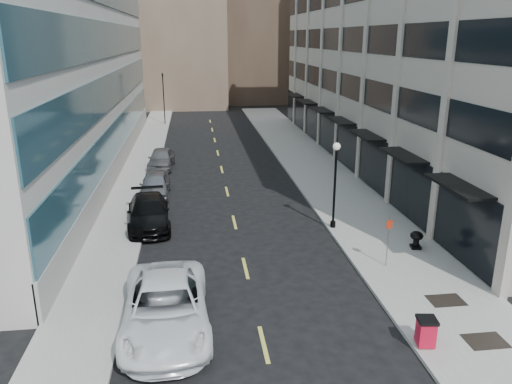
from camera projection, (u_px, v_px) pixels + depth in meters
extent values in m
plane|color=black|center=(273.00, 382.00, 15.40)|extent=(160.00, 160.00, 0.00)
cube|color=gray|center=(333.00, 186.00, 35.21)|extent=(5.00, 80.00, 0.15)
cube|color=gray|center=(131.00, 194.00, 33.53)|extent=(3.00, 80.00, 0.15)
cube|color=#BEB2A1|center=(429.00, 52.00, 40.32)|extent=(14.00, 46.00, 18.00)
cube|color=black|center=(341.00, 139.00, 41.57)|extent=(0.18, 46.00, 3.60)
cube|color=black|center=(343.00, 84.00, 40.23)|extent=(0.12, 46.00, 1.80)
cube|color=black|center=(346.00, 39.00, 39.19)|extent=(0.12, 46.00, 1.80)
cube|color=#BEB2A1|center=(451.00, 63.00, 23.38)|extent=(0.35, 0.60, 18.00)
cube|color=#BEB2A1|center=(400.00, 58.00, 29.06)|extent=(0.35, 0.60, 18.00)
cube|color=#BEB2A1|center=(366.00, 55.00, 34.75)|extent=(0.35, 0.60, 18.00)
cube|color=#BEB2A1|center=(341.00, 52.00, 40.43)|extent=(0.35, 0.60, 18.00)
cube|color=#BEB2A1|center=(322.00, 50.00, 46.11)|extent=(0.35, 0.60, 18.00)
cube|color=#BEB2A1|center=(308.00, 49.00, 51.79)|extent=(0.35, 0.60, 18.00)
cube|color=#BEB2A1|center=(296.00, 47.00, 57.47)|extent=(0.35, 0.60, 18.00)
cube|color=black|center=(458.00, 186.00, 21.99)|extent=(1.30, 4.00, 0.12)
cube|color=black|center=(403.00, 155.00, 27.67)|extent=(1.30, 4.00, 0.12)
cube|color=black|center=(366.00, 135.00, 33.35)|extent=(1.30, 4.00, 0.12)
cube|color=black|center=(341.00, 121.00, 39.03)|extent=(1.30, 4.00, 0.12)
cube|color=black|center=(322.00, 110.00, 44.71)|extent=(1.30, 4.00, 0.12)
cube|color=black|center=(307.00, 102.00, 50.39)|extent=(1.30, 4.00, 0.12)
cube|color=black|center=(295.00, 95.00, 56.07)|extent=(1.30, 4.00, 0.12)
cube|color=gray|center=(121.00, 159.00, 39.74)|extent=(0.20, 46.00, 1.80)
cube|color=#2D5A69|center=(119.00, 133.00, 39.11)|extent=(0.14, 45.60, 2.40)
cube|color=#2D5A69|center=(115.00, 87.00, 38.07)|extent=(0.14, 45.60, 2.40)
cube|color=#2D5A69|center=(111.00, 39.00, 37.02)|extent=(0.14, 45.60, 2.40)
cube|color=#826955|center=(176.00, 10.00, 75.13)|extent=(14.00, 18.00, 28.00)
cube|color=#826955|center=(119.00, 32.00, 84.29)|extent=(12.00, 14.00, 22.00)
cube|color=#BEB2A1|center=(321.00, 38.00, 77.07)|extent=(10.00, 14.00, 20.00)
cube|color=black|center=(485.00, 341.00, 17.21)|extent=(1.40, 1.00, 0.01)
cube|color=black|center=(446.00, 300.00, 19.86)|extent=(1.40, 1.00, 0.01)
cube|color=#D8CC4C|center=(264.00, 344.00, 17.29)|extent=(0.15, 2.20, 0.01)
cube|color=#D8CC4C|center=(245.00, 268.00, 22.97)|extent=(0.15, 2.20, 0.01)
cube|color=#D8CC4C|center=(234.00, 222.00, 28.65)|extent=(0.15, 2.20, 0.01)
cube|color=#D8CC4C|center=(227.00, 191.00, 34.33)|extent=(0.15, 2.20, 0.01)
cube|color=#D8CC4C|center=(222.00, 169.00, 40.01)|extent=(0.15, 2.20, 0.01)
cube|color=#D8CC4C|center=(218.00, 153.00, 45.70)|extent=(0.15, 2.20, 0.01)
cube|color=#D8CC4C|center=(215.00, 140.00, 51.38)|extent=(0.15, 2.20, 0.01)
cube|color=#D8CC4C|center=(212.00, 130.00, 57.06)|extent=(0.15, 2.20, 0.01)
cube|color=#D8CC4C|center=(210.00, 121.00, 62.74)|extent=(0.15, 2.20, 0.01)
cylinder|color=black|center=(164.00, 100.00, 59.29)|extent=(0.12, 0.12, 6.00)
imported|color=black|center=(162.00, 74.00, 58.40)|extent=(0.66, 0.66, 1.98)
imported|color=white|center=(166.00, 307.00, 17.87)|extent=(3.24, 6.69, 1.83)
imported|color=black|center=(149.00, 213.00, 27.84)|extent=(2.77, 5.75, 1.61)
imported|color=gray|center=(155.00, 185.00, 33.04)|extent=(1.91, 4.73, 1.61)
imported|color=slate|center=(161.00, 159.00, 40.15)|extent=(2.22, 4.86, 1.62)
cube|color=red|center=(426.00, 332.00, 16.83)|extent=(0.64, 0.64, 0.91)
cube|color=black|center=(427.00, 320.00, 16.69)|extent=(0.72, 0.72, 0.11)
cylinder|color=black|center=(416.00, 338.00, 17.22)|extent=(0.05, 0.20, 0.20)
cylinder|color=black|center=(426.00, 337.00, 17.26)|extent=(0.05, 0.20, 0.20)
cylinder|color=black|center=(333.00, 224.00, 27.47)|extent=(0.29, 0.29, 0.33)
cylinder|color=black|center=(335.00, 187.00, 26.84)|extent=(0.13, 0.13, 4.22)
sphere|color=silver|center=(337.00, 146.00, 26.17)|extent=(0.40, 0.40, 0.40)
cone|color=black|center=(337.00, 142.00, 26.10)|extent=(0.11, 0.11, 0.17)
cylinder|color=slate|center=(388.00, 242.00, 22.54)|extent=(0.04, 0.04, 2.37)
cube|color=#B1230B|center=(389.00, 224.00, 22.27)|extent=(0.28, 0.07, 0.38)
cube|color=black|center=(416.00, 247.00, 24.76)|extent=(0.56, 0.56, 0.14)
cylinder|color=black|center=(416.00, 242.00, 24.67)|extent=(0.30, 0.30, 0.46)
ellipsoid|color=black|center=(417.00, 236.00, 24.58)|extent=(0.64, 0.64, 0.45)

